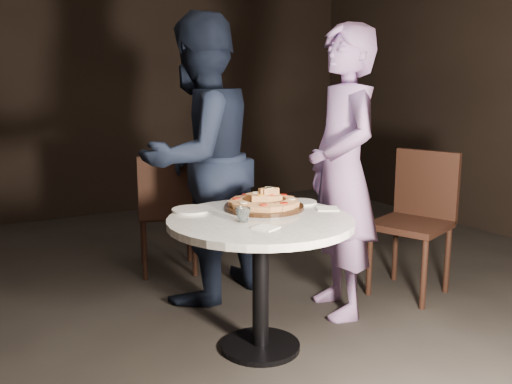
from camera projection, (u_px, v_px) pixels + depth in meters
floor at (271, 333)px, 3.32m from camera, size 7.00×7.00×0.00m
table at (261, 243)px, 3.02m from camera, size 1.25×1.25×0.74m
serving_board at (264, 207)px, 3.20m from camera, size 0.52×0.52×0.02m
focaccia_pile at (265, 200)px, 3.20m from camera, size 0.40×0.40×0.11m
plate_left at (192, 210)px, 3.14m from camera, size 0.28×0.28×0.01m
plate_right at (301, 202)px, 3.34m from camera, size 0.24×0.24×0.01m
water_glass at (243, 215)px, 2.90m from camera, size 0.10×0.10×0.07m
napkin_near at (266, 228)px, 2.78m from camera, size 0.14×0.14×0.01m
napkin_far at (327, 208)px, 3.19m from camera, size 0.16×0.16×0.01m
chair_far at (168, 206)px, 4.24m from camera, size 0.54×0.55×0.92m
chair_right at (417, 212)px, 3.91m from camera, size 0.61×0.59×0.97m
diner_navy at (199, 160)px, 3.72m from camera, size 1.11×0.99×1.87m
diner_teal at (342, 173)px, 3.48m from camera, size 0.58×0.74×1.78m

